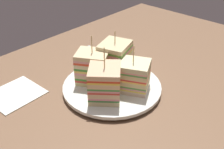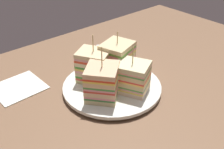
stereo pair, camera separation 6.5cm
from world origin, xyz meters
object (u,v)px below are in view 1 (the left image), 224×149
sandwich_wedge_3 (115,59)px  sandwich_wedge_1 (105,82)px  sandwich_wedge_2 (132,76)px  napkin (15,94)px  plate (112,87)px  sandwich_wedge_0 (93,67)px  spoon (116,55)px  chip_pile (114,79)px

sandwich_wedge_3 → sandwich_wedge_1: bearing=11.4°
sandwich_wedge_2 → napkin: (19.49, -20.49, -4.81)cm
napkin → sandwich_wedge_2: bearing=133.6°
napkin → plate: bearing=137.2°
sandwich_wedge_3 → sandwich_wedge_0: bearing=-34.8°
sandwich_wedge_0 → spoon: 17.80cm
plate → chip_pile: (-1.39, -0.56, 1.50)cm
sandwich_wedge_2 → sandwich_wedge_3: sandwich_wedge_3 is taller
spoon → napkin: spoon is taller
plate → sandwich_wedge_3: 7.07cm
sandwich_wedge_1 → sandwich_wedge_2: bearing=-60.0°
plate → napkin: bearing=-42.8°
sandwich_wedge_1 → chip_pile: size_ratio=1.61×
sandwich_wedge_1 → sandwich_wedge_2: sandwich_wedge_1 is taller
sandwich_wedge_1 → napkin: sandwich_wedge_1 is taller
spoon → napkin: size_ratio=1.28×
sandwich_wedge_1 → sandwich_wedge_2: 7.21cm
plate → sandwich_wedge_3: sandwich_wedge_3 is taller
sandwich_wedge_1 → chip_pile: bearing=-16.6°
plate → sandwich_wedge_3: (-4.13, -2.83, 5.00)cm
plate → sandwich_wedge_0: size_ratio=1.97×
sandwich_wedge_0 → chip_pile: 6.04cm
sandwich_wedge_2 → spoon: size_ratio=0.75×
sandwich_wedge_0 → sandwich_wedge_2: sandwich_wedge_0 is taller
sandwich_wedge_3 → napkin: sandwich_wedge_3 is taller
plate → sandwich_wedge_1: sandwich_wedge_1 is taller
chip_pile → napkin: 24.35cm
sandwich_wedge_2 → sandwich_wedge_3: (-1.95, -7.31, 0.84)cm
sandwich_wedge_0 → napkin: 19.91cm
sandwich_wedge_2 → chip_pile: 5.76cm
sandwich_wedge_0 → chip_pile: sandwich_wedge_0 is taller
sandwich_wedge_2 → sandwich_wedge_1: bearing=43.2°
plate → sandwich_wedge_2: (-2.18, 4.48, 4.17)cm
plate → napkin: size_ratio=2.05×
sandwich_wedge_0 → sandwich_wedge_1: bearing=-53.6°
sandwich_wedge_2 → napkin: bearing=17.1°
sandwich_wedge_2 → spoon: bearing=-63.5°
plate → sandwich_wedge_1: bearing=23.4°
sandwich_wedge_0 → napkin: (15.51, -11.34, -5.21)cm
napkin → chip_pile: bearing=140.4°
sandwich_wedge_1 → spoon: size_ratio=0.83×
chip_pile → spoon: bearing=-139.9°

